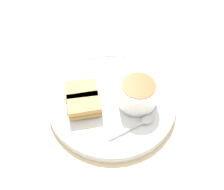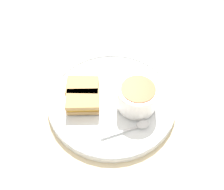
{
  "view_description": "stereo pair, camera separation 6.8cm",
  "coord_description": "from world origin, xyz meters",
  "px_view_note": "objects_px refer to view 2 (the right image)",
  "views": [
    {
      "loc": [
        -0.41,
        0.01,
        0.58
      ],
      "look_at": [
        0.0,
        0.0,
        0.04
      ],
      "focal_mm": 42.0,
      "sensor_mm": 36.0,
      "label": 1
    },
    {
      "loc": [
        -0.41,
        -0.06,
        0.58
      ],
      "look_at": [
        0.0,
        0.0,
        0.04
      ],
      "focal_mm": 42.0,
      "sensor_mm": 36.0,
      "label": 2
    }
  ],
  "objects_px": {
    "sandwich_half_near": "(83,88)",
    "sandwich_half_far": "(83,102)",
    "spoon": "(139,126)",
    "soup_bowl": "(137,97)"
  },
  "relations": [
    {
      "from": "sandwich_half_near",
      "to": "sandwich_half_far",
      "type": "bearing_deg",
      "value": -166.19
    },
    {
      "from": "sandwich_half_near",
      "to": "sandwich_half_far",
      "type": "relative_size",
      "value": 0.98
    },
    {
      "from": "soup_bowl",
      "to": "sandwich_half_far",
      "type": "bearing_deg",
      "value": 100.36
    },
    {
      "from": "spoon",
      "to": "sandwich_half_far",
      "type": "height_order",
      "value": "sandwich_half_far"
    },
    {
      "from": "soup_bowl",
      "to": "spoon",
      "type": "relative_size",
      "value": 0.85
    },
    {
      "from": "sandwich_half_far",
      "to": "sandwich_half_near",
      "type": "bearing_deg",
      "value": 13.81
    },
    {
      "from": "sandwich_half_far",
      "to": "soup_bowl",
      "type": "bearing_deg",
      "value": -79.64
    },
    {
      "from": "spoon",
      "to": "sandwich_half_far",
      "type": "relative_size",
      "value": 1.28
    },
    {
      "from": "spoon",
      "to": "sandwich_half_far",
      "type": "distance_m",
      "value": 0.15
    },
    {
      "from": "sandwich_half_near",
      "to": "sandwich_half_far",
      "type": "height_order",
      "value": "same"
    }
  ]
}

